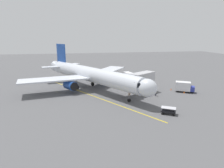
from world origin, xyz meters
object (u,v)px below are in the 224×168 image
object	(u,v)px
airplane	(91,75)
ground_crew_wing_walker	(129,96)
safety_cone_nose_right	(171,89)
box_truck_starboard_side	(129,76)
box_truck_portside	(184,87)
jet_bridge	(137,79)
safety_cone_nose_left	(184,92)
baggage_cart_near_nose	(168,111)
ground_crew_marshaller	(156,92)

from	to	relation	value
airplane	ground_crew_wing_walker	xyz separation A→B (m)	(-7.84, 10.02, -3.12)
ground_crew_wing_walker	safety_cone_nose_right	size ratio (longest dim) A/B	3.11
ground_crew_wing_walker	box_truck_starboard_side	size ratio (longest dim) A/B	0.35
box_truck_portside	safety_cone_nose_right	distance (m)	3.52
jet_bridge	box_truck_starboard_side	size ratio (longest dim) A/B	2.16
box_truck_portside	box_truck_starboard_side	size ratio (longest dim) A/B	1.01
box_truck_portside	safety_cone_nose_left	xyz separation A→B (m)	(0.57, 1.01, -1.11)
box_truck_portside	box_truck_starboard_side	bearing A→B (deg)	-54.77
baggage_cart_near_nose	safety_cone_nose_right	world-z (taller)	baggage_cart_near_nose
jet_bridge	safety_cone_nose_right	distance (m)	10.99
jet_bridge	ground_crew_wing_walker	world-z (taller)	jet_bridge
baggage_cart_near_nose	box_truck_portside	xyz separation A→B (m)	(-10.60, -12.67, 0.73)
ground_crew_wing_walker	airplane	bearing A→B (deg)	-51.98
baggage_cart_near_nose	safety_cone_nose_right	xyz separation A→B (m)	(-8.16, -14.95, -0.38)
airplane	safety_cone_nose_right	bearing A→B (deg)	167.41
safety_cone_nose_left	baggage_cart_near_nose	bearing A→B (deg)	49.29
box_truck_starboard_side	safety_cone_nose_left	bearing A→B (deg)	122.03
airplane	ground_crew_marshaller	distance (m)	17.42
ground_crew_marshaller	baggage_cart_near_nose	bearing A→B (deg)	78.94
baggage_cart_near_nose	box_truck_starboard_side	size ratio (longest dim) A/B	0.60
box_truck_portside	box_truck_starboard_side	xyz separation A→B (m)	(10.55, -14.94, 0.00)
airplane	baggage_cart_near_nose	distance (m)	23.55
jet_bridge	ground_crew_marshaller	xyz separation A→B (m)	(-4.19, 2.04, -2.88)
safety_cone_nose_left	box_truck_portside	bearing A→B (deg)	-119.40
ground_crew_wing_walker	jet_bridge	bearing A→B (deg)	-129.09
ground_crew_wing_walker	baggage_cart_near_nose	distance (m)	10.70
box_truck_portside	safety_cone_nose_left	distance (m)	1.61
safety_cone_nose_left	safety_cone_nose_right	distance (m)	3.79
baggage_cart_near_nose	box_truck_starboard_side	distance (m)	27.62
jet_bridge	safety_cone_nose_left	world-z (taller)	jet_bridge
airplane	ground_crew_marshaller	size ratio (longest dim) A/B	20.98
ground_crew_marshaller	box_truck_starboard_side	size ratio (longest dim) A/B	0.35
ground_crew_wing_walker	safety_cone_nose_right	distance (m)	14.03
box_truck_portside	safety_cone_nose_left	size ratio (longest dim) A/B	9.02
airplane	safety_cone_nose_right	world-z (taller)	airplane
safety_cone_nose_left	safety_cone_nose_right	xyz separation A→B (m)	(1.87, -3.29, 0.00)
safety_cone_nose_left	ground_crew_wing_walker	bearing A→B (deg)	8.03
jet_bridge	baggage_cart_near_nose	bearing A→B (deg)	99.09
jet_bridge	box_truck_starboard_side	xyz separation A→B (m)	(-2.12, -14.70, -2.38)
safety_cone_nose_right	jet_bridge	bearing A→B (deg)	11.25
jet_bridge	ground_crew_wing_walker	distance (m)	5.19
box_truck_starboard_side	jet_bridge	bearing A→B (deg)	81.81
jet_bridge	safety_cone_nose_right	bearing A→B (deg)	-168.75
box_truck_starboard_side	safety_cone_nose_left	world-z (taller)	box_truck_starboard_side
safety_cone_nose_right	box_truck_portside	bearing A→B (deg)	136.99
airplane	box_truck_portside	size ratio (longest dim) A/B	7.23
jet_bridge	ground_crew_wing_walker	xyz separation A→B (m)	(2.72, 3.35, -2.88)
ground_crew_marshaller	baggage_cart_near_nose	size ratio (longest dim) A/B	0.58
baggage_cart_near_nose	safety_cone_nose_right	size ratio (longest dim) A/B	5.36
ground_crew_wing_walker	baggage_cart_near_nose	xyz separation A→B (m)	(-4.79, 9.57, -0.23)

